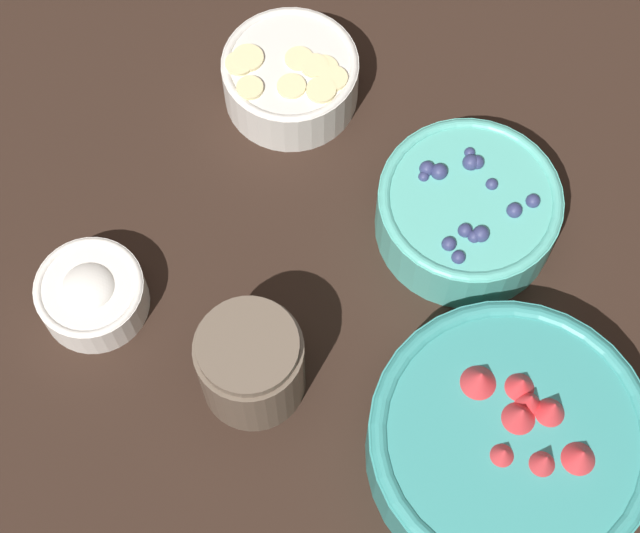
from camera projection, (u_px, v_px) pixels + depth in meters
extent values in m
plane|color=black|center=(420.00, 234.00, 1.02)|extent=(4.00, 4.00, 0.00)
cylinder|color=teal|center=(507.00, 445.00, 0.90)|extent=(0.24, 0.24, 0.06)
torus|color=teal|center=(513.00, 436.00, 0.87)|extent=(0.24, 0.24, 0.02)
cylinder|color=red|center=(511.00, 439.00, 0.88)|extent=(0.19, 0.19, 0.02)
cone|color=red|center=(544.00, 461.00, 0.85)|extent=(0.03, 0.03, 0.03)
cone|color=red|center=(529.00, 401.00, 0.87)|extent=(0.03, 0.03, 0.03)
cone|color=red|center=(521.00, 384.00, 0.88)|extent=(0.04, 0.04, 0.02)
cone|color=red|center=(520.00, 415.00, 0.87)|extent=(0.05, 0.05, 0.03)
cone|color=red|center=(503.00, 454.00, 0.86)|extent=(0.03, 0.03, 0.02)
cone|color=red|center=(480.00, 379.00, 0.88)|extent=(0.05, 0.05, 0.03)
cone|color=red|center=(580.00, 456.00, 0.85)|extent=(0.05, 0.05, 0.03)
cone|color=red|center=(552.00, 409.00, 0.87)|extent=(0.04, 0.04, 0.03)
cylinder|color=#56B7A8|center=(467.00, 213.00, 0.99)|extent=(0.17, 0.17, 0.06)
torus|color=#56B7A8|center=(471.00, 199.00, 0.97)|extent=(0.17, 0.17, 0.01)
cylinder|color=navy|center=(469.00, 204.00, 0.98)|extent=(0.14, 0.14, 0.02)
sphere|color=navy|center=(458.00, 257.00, 0.94)|extent=(0.01, 0.01, 0.01)
sphere|color=navy|center=(514.00, 211.00, 0.96)|extent=(0.01, 0.01, 0.01)
sphere|color=navy|center=(481.00, 234.00, 0.95)|extent=(0.02, 0.02, 0.02)
sphere|color=navy|center=(477.00, 162.00, 0.98)|extent=(0.01, 0.01, 0.01)
sphere|color=navy|center=(533.00, 201.00, 0.96)|extent=(0.01, 0.01, 0.01)
sphere|color=navy|center=(465.00, 231.00, 0.95)|extent=(0.01, 0.01, 0.01)
sphere|color=navy|center=(473.00, 238.00, 0.95)|extent=(0.01, 0.01, 0.01)
sphere|color=navy|center=(492.00, 184.00, 0.97)|extent=(0.01, 0.01, 0.01)
sphere|color=navy|center=(471.00, 154.00, 0.98)|extent=(0.01, 0.01, 0.01)
sphere|color=navy|center=(427.00, 169.00, 0.98)|extent=(0.01, 0.01, 0.01)
sphere|color=navy|center=(471.00, 162.00, 0.98)|extent=(0.02, 0.02, 0.02)
sphere|color=navy|center=(424.00, 177.00, 0.97)|extent=(0.01, 0.01, 0.01)
sphere|color=navy|center=(449.00, 244.00, 0.95)|extent=(0.01, 0.01, 0.01)
sphere|color=navy|center=(439.00, 172.00, 0.97)|extent=(0.02, 0.02, 0.02)
cylinder|color=silver|center=(291.00, 79.00, 1.06)|extent=(0.13, 0.13, 0.05)
torus|color=silver|center=(290.00, 65.00, 1.03)|extent=(0.13, 0.13, 0.01)
cylinder|color=beige|center=(290.00, 70.00, 1.04)|extent=(0.11, 0.11, 0.02)
cylinder|color=beige|center=(299.00, 59.00, 1.03)|extent=(0.03, 0.03, 0.00)
cylinder|color=beige|center=(291.00, 87.00, 1.02)|extent=(0.03, 0.03, 0.01)
cylinder|color=beige|center=(239.00, 64.00, 1.03)|extent=(0.03, 0.03, 0.01)
cylinder|color=beige|center=(314.00, 66.00, 1.03)|extent=(0.03, 0.03, 0.01)
cylinder|color=beige|center=(250.00, 89.00, 1.02)|extent=(0.03, 0.03, 0.01)
cylinder|color=beige|center=(333.00, 79.00, 1.02)|extent=(0.03, 0.03, 0.01)
cylinder|color=beige|center=(323.00, 69.00, 1.03)|extent=(0.03, 0.03, 0.00)
cylinder|color=beige|center=(248.00, 59.00, 1.03)|extent=(0.03, 0.03, 0.01)
cylinder|color=beige|center=(321.00, 91.00, 1.02)|extent=(0.03, 0.03, 0.01)
cylinder|color=white|center=(93.00, 295.00, 0.97)|extent=(0.10, 0.10, 0.04)
torus|color=white|center=(89.00, 288.00, 0.95)|extent=(0.10, 0.10, 0.01)
cylinder|color=white|center=(90.00, 290.00, 0.96)|extent=(0.08, 0.08, 0.01)
ellipsoid|color=white|center=(89.00, 288.00, 0.95)|extent=(0.05, 0.05, 0.02)
cylinder|color=brown|center=(251.00, 365.00, 0.92)|extent=(0.09, 0.09, 0.09)
cylinder|color=#3D2316|center=(252.00, 368.00, 0.92)|extent=(0.08, 0.08, 0.07)
cylinder|color=brown|center=(248.00, 346.00, 0.87)|extent=(0.09, 0.09, 0.01)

